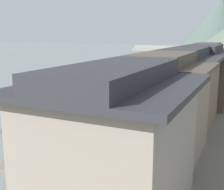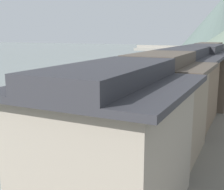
% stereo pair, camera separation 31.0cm
% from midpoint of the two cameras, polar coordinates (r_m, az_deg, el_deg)
% --- Properties ---
extents(boat_moored_nearest, '(1.50, 5.82, 0.84)m').
position_cam_midpoint_polar(boat_moored_nearest, '(35.16, 7.37, -1.01)').
color(boat_moored_nearest, brown).
rests_on(boat_moored_nearest, ground).
extents(boat_moored_second, '(1.65, 3.64, 0.74)m').
position_cam_midpoint_polar(boat_moored_second, '(26.40, -16.58, -5.72)').
color(boat_moored_second, brown).
rests_on(boat_moored_second, ground).
extents(boat_moored_third, '(1.14, 4.02, 0.38)m').
position_cam_midpoint_polar(boat_moored_third, '(55.37, 14.99, 3.20)').
color(boat_moored_third, '#232326').
rests_on(boat_moored_third, ground).
extents(boat_moored_far, '(2.16, 4.31, 0.69)m').
position_cam_midpoint_polar(boat_moored_far, '(70.28, 8.24, 5.32)').
color(boat_moored_far, '#232326').
rests_on(boat_moored_far, ground).
extents(boat_midriver_drifting, '(5.19, 2.76, 0.65)m').
position_cam_midpoint_polar(boat_midriver_drifting, '(62.77, 5.91, 4.58)').
color(boat_midriver_drifting, '#423328').
rests_on(boat_midriver_drifting, ground).
extents(boat_midriver_upstream, '(3.82, 3.75, 0.58)m').
position_cam_midpoint_polar(boat_midriver_upstream, '(39.36, -1.19, 0.33)').
color(boat_midriver_upstream, '#232326').
rests_on(boat_midriver_upstream, ground).
extents(boat_upstream_distant, '(1.37, 3.71, 0.39)m').
position_cam_midpoint_polar(boat_upstream_distant, '(61.94, 16.53, 4.00)').
color(boat_upstream_distant, '#423328').
rests_on(boat_upstream_distant, ground).
extents(boat_crossing_west, '(3.49, 3.30, 0.45)m').
position_cam_midpoint_polar(boat_crossing_west, '(36.46, -7.00, -0.74)').
color(boat_crossing_west, brown).
rests_on(boat_crossing_west, ground).
extents(house_waterfront_nearest, '(6.42, 7.64, 6.14)m').
position_cam_midpoint_polar(house_waterfront_nearest, '(12.21, 0.37, -8.93)').
color(house_waterfront_nearest, gray).
rests_on(house_waterfront_nearest, riverbank_right).
extents(house_waterfront_second, '(6.18, 5.92, 6.14)m').
position_cam_midpoint_polar(house_waterfront_second, '(18.71, 9.55, -1.68)').
color(house_waterfront_second, gray).
rests_on(house_waterfront_second, riverbank_right).
extents(house_waterfront_tall, '(5.99, 7.88, 6.14)m').
position_cam_midpoint_polar(house_waterfront_tall, '(25.24, 13.74, 1.59)').
color(house_waterfront_tall, '#75604C').
rests_on(house_waterfront_tall, riverbank_right).
extents(house_waterfront_narrow, '(6.54, 8.00, 6.14)m').
position_cam_midpoint_polar(house_waterfront_narrow, '(32.70, 17.10, 3.66)').
color(house_waterfront_narrow, brown).
rests_on(house_waterfront_narrow, riverbank_right).
extents(house_waterfront_far, '(5.56, 5.58, 6.14)m').
position_cam_midpoint_polar(house_waterfront_far, '(39.86, 18.04, 5.01)').
color(house_waterfront_far, gray).
rests_on(house_waterfront_far, riverbank_right).
extents(mooring_post_dock_near, '(0.20, 0.20, 0.76)m').
position_cam_midpoint_polar(mooring_post_dock_near, '(17.47, -4.40, -11.64)').
color(mooring_post_dock_near, '#473828').
rests_on(mooring_post_dock_near, riverbank_right).
extents(mooring_post_dock_mid, '(0.20, 0.20, 0.73)m').
position_cam_midpoint_polar(mooring_post_dock_mid, '(26.54, 7.04, -3.50)').
color(mooring_post_dock_mid, '#473828').
rests_on(mooring_post_dock_mid, riverbank_right).
extents(mooring_post_dock_far, '(0.20, 0.20, 0.89)m').
position_cam_midpoint_polar(mooring_post_dock_far, '(32.35, 10.64, -0.69)').
color(mooring_post_dock_far, '#473828').
rests_on(mooring_post_dock_far, riverbank_right).
extents(stone_bridge, '(24.27, 2.40, 5.07)m').
position_cam_midpoint_polar(stone_bridge, '(72.59, 13.70, 7.73)').
color(stone_bridge, gray).
rests_on(stone_bridge, ground).
extents(hill_far_west, '(36.18, 36.18, 22.37)m').
position_cam_midpoint_polar(hill_far_west, '(127.61, 20.64, 12.47)').
color(hill_far_west, '#4C5B56').
rests_on(hill_far_west, ground).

